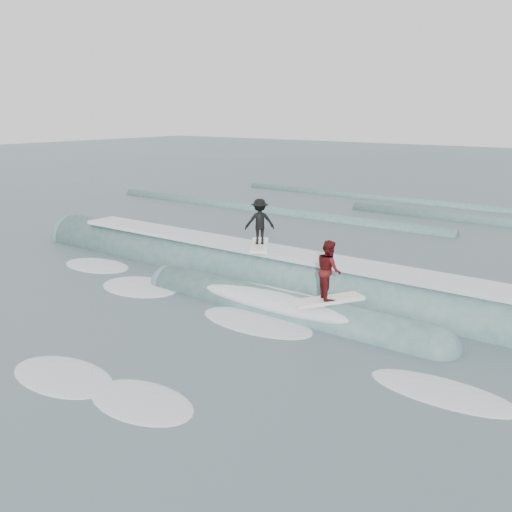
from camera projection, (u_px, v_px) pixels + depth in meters
The scene contains 6 objects.
ground at pixel (205, 310), 16.30m from camera, with size 160.00×160.00×0.00m, color #3A4E54.
breaking_wave at pixel (275, 285), 18.43m from camera, with size 23.76×3.83×2.11m.
surfer_black at pixel (260, 224), 18.83m from camera, with size 1.60×1.95×1.61m.
surfer_red at pixel (329, 274), 14.96m from camera, with size 1.47×2.01×1.68m.
whitewater at pixel (185, 320), 15.51m from camera, with size 16.00×7.71×0.10m.
far_swells at pixel (412, 217), 30.51m from camera, with size 36.86×8.65×0.80m.
Camera 1 is at (10.50, -11.35, 5.57)m, focal length 40.00 mm.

